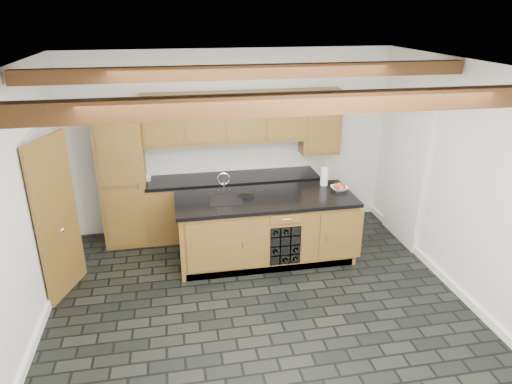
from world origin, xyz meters
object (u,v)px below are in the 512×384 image
island (266,228)px  fruit_bowl (339,188)px  paper_towel (324,177)px  kitchen_scale (247,194)px

island → fruit_bowl: (1.07, 0.07, 0.49)m
island → paper_towel: paper_towel is taller
fruit_bowl → paper_towel: 0.30m
kitchen_scale → paper_towel: bearing=17.4°
kitchen_scale → paper_towel: size_ratio=0.84×
island → kitchen_scale: (-0.26, 0.10, 0.50)m
island → paper_towel: bearing=18.8°
kitchen_scale → fruit_bowl: bearing=5.7°
fruit_bowl → paper_towel: paper_towel is taller
fruit_bowl → paper_towel: (-0.14, 0.25, 0.10)m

